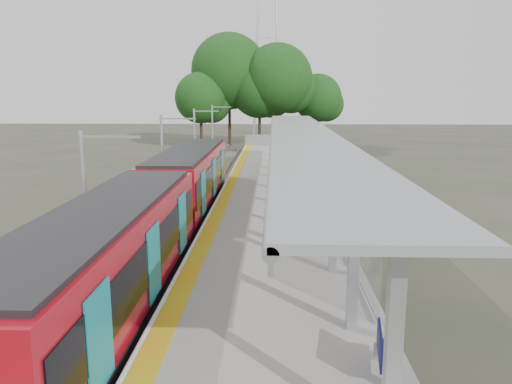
{
  "coord_description": "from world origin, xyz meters",
  "views": [
    {
      "loc": [
        0.07,
        -9.32,
        6.62
      ],
      "look_at": [
        -0.67,
        12.4,
        2.3
      ],
      "focal_mm": 35.0,
      "sensor_mm": 36.0,
      "label": 1
    }
  ],
  "objects_px": {
    "train": "(162,206)",
    "litter_bin": "(303,181)",
    "bench_far": "(313,174)",
    "info_pillar_far": "(300,162)",
    "bench_near": "(385,352)",
    "info_pillar_near": "(282,221)",
    "bench_mid": "(303,209)"
  },
  "relations": [
    {
      "from": "info_pillar_far",
      "to": "litter_bin",
      "type": "height_order",
      "value": "info_pillar_far"
    },
    {
      "from": "train",
      "to": "bench_mid",
      "type": "bearing_deg",
      "value": 15.66
    },
    {
      "from": "bench_far",
      "to": "litter_bin",
      "type": "bearing_deg",
      "value": -103.8
    },
    {
      "from": "bench_far",
      "to": "info_pillar_near",
      "type": "bearing_deg",
      "value": -92.36
    },
    {
      "from": "bench_near",
      "to": "train",
      "type": "bearing_deg",
      "value": 131.83
    },
    {
      "from": "bench_near",
      "to": "info_pillar_far",
      "type": "xyz_separation_m",
      "value": [
        -0.3,
        26.57,
        0.26
      ]
    },
    {
      "from": "train",
      "to": "litter_bin",
      "type": "distance_m",
      "value": 11.29
    },
    {
      "from": "train",
      "to": "info_pillar_far",
      "type": "xyz_separation_m",
      "value": [
        6.55,
        16.03,
        -0.3
      ]
    },
    {
      "from": "bench_mid",
      "to": "info_pillar_far",
      "type": "xyz_separation_m",
      "value": [
        0.64,
        14.37,
        0.15
      ]
    },
    {
      "from": "info_pillar_near",
      "to": "bench_near",
      "type": "bearing_deg",
      "value": -93.22
    },
    {
      "from": "bench_near",
      "to": "info_pillar_far",
      "type": "height_order",
      "value": "info_pillar_far"
    },
    {
      "from": "bench_near",
      "to": "litter_bin",
      "type": "xyz_separation_m",
      "value": [
        -0.51,
        19.87,
        0.02
      ]
    },
    {
      "from": "bench_far",
      "to": "info_pillar_far",
      "type": "relative_size",
      "value": 1.0
    },
    {
      "from": "train",
      "to": "bench_mid",
      "type": "relative_size",
      "value": 15.9
    },
    {
      "from": "bench_mid",
      "to": "bench_near",
      "type": "bearing_deg",
      "value": -106.64
    },
    {
      "from": "train",
      "to": "bench_far",
      "type": "height_order",
      "value": "train"
    },
    {
      "from": "train",
      "to": "bench_far",
      "type": "relative_size",
      "value": 15.95
    },
    {
      "from": "bench_mid",
      "to": "train",
      "type": "bearing_deg",
      "value": 174.6
    },
    {
      "from": "info_pillar_far",
      "to": "litter_bin",
      "type": "relative_size",
      "value": 1.68
    },
    {
      "from": "bench_far",
      "to": "litter_bin",
      "type": "distance_m",
      "value": 2.13
    },
    {
      "from": "litter_bin",
      "to": "train",
      "type": "bearing_deg",
      "value": -124.19
    },
    {
      "from": "train",
      "to": "bench_mid",
      "type": "height_order",
      "value": "train"
    },
    {
      "from": "bench_far",
      "to": "info_pillar_near",
      "type": "relative_size",
      "value": 0.9
    },
    {
      "from": "bench_far",
      "to": "info_pillar_far",
      "type": "xyz_separation_m",
      "value": [
        -0.55,
        4.72,
        0.14
      ]
    },
    {
      "from": "info_pillar_near",
      "to": "bench_mid",
      "type": "bearing_deg",
      "value": 57.26
    },
    {
      "from": "bench_mid",
      "to": "info_pillar_far",
      "type": "height_order",
      "value": "info_pillar_far"
    },
    {
      "from": "bench_near",
      "to": "info_pillar_near",
      "type": "height_order",
      "value": "info_pillar_near"
    },
    {
      "from": "train",
      "to": "info_pillar_near",
      "type": "height_order",
      "value": "train"
    },
    {
      "from": "bench_far",
      "to": "train",
      "type": "bearing_deg",
      "value": -114.8
    },
    {
      "from": "train",
      "to": "info_pillar_far",
      "type": "bearing_deg",
      "value": 67.79
    },
    {
      "from": "info_pillar_far",
      "to": "litter_bin",
      "type": "distance_m",
      "value": 6.71
    },
    {
      "from": "bench_near",
      "to": "litter_bin",
      "type": "height_order",
      "value": "litter_bin"
    }
  ]
}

